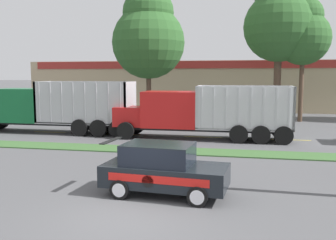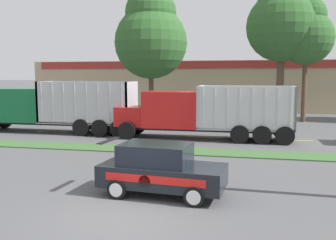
% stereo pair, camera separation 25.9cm
% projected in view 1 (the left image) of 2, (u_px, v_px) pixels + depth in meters
% --- Properties ---
extents(ground_plane, '(600.00, 600.00, 0.00)m').
position_uv_depth(ground_plane, '(128.00, 215.00, 10.60)').
color(ground_plane, '#515154').
extents(grass_verge, '(120.00, 1.79, 0.06)m').
position_uv_depth(grass_verge, '(181.00, 151.00, 19.46)').
color(grass_verge, '#3D6633').
rests_on(grass_verge, ground_plane).
extents(centre_line_2, '(2.40, 0.14, 0.01)m').
position_uv_depth(centre_line_2, '(50.00, 132.00, 26.20)').
color(centre_line_2, yellow).
rests_on(centre_line_2, ground_plane).
extents(centre_line_3, '(2.40, 0.14, 0.01)m').
position_uv_depth(centre_line_3, '(123.00, 134.00, 25.15)').
color(centre_line_3, yellow).
rests_on(centre_line_3, ground_plane).
extents(centre_line_4, '(2.40, 0.14, 0.01)m').
position_uv_depth(centre_line_4, '(203.00, 137.00, 24.09)').
color(centre_line_4, yellow).
rests_on(centre_line_4, ground_plane).
extents(centre_line_5, '(2.40, 0.14, 0.01)m').
position_uv_depth(centre_line_5, '(291.00, 140.00, 23.04)').
color(centre_line_5, yellow).
rests_on(centre_line_5, ground_plane).
extents(dump_truck_mid, '(11.59, 2.57, 3.55)m').
position_uv_depth(dump_truck_mid, '(41.00, 109.00, 26.01)').
color(dump_truck_mid, black).
rests_on(dump_truck_mid, ground_plane).
extents(dump_truck_far_right, '(11.00, 2.59, 3.32)m').
position_uv_depth(dump_truck_far_right, '(188.00, 113.00, 23.40)').
color(dump_truck_far_right, black).
rests_on(dump_truck_far_right, ground_plane).
extents(rally_car, '(4.22, 2.17, 1.74)m').
position_uv_depth(rally_car, '(163.00, 169.00, 12.35)').
color(rally_car, black).
rests_on(rally_car, ground_plane).
extents(store_building_backdrop, '(38.33, 12.10, 5.57)m').
position_uv_depth(store_building_backdrop, '(197.00, 85.00, 46.85)').
color(store_building_backdrop, tan).
rests_on(store_building_backdrop, ground_plane).
extents(tree_behind_left, '(6.28, 6.28, 11.51)m').
position_uv_depth(tree_behind_left, '(148.00, 35.00, 32.18)').
color(tree_behind_left, brown).
rests_on(tree_behind_left, ground_plane).
extents(tree_behind_centre, '(4.54, 4.54, 10.48)m').
position_uv_depth(tree_behind_centre, '(303.00, 33.00, 31.38)').
color(tree_behind_centre, brown).
rests_on(tree_behind_centre, ground_plane).
extents(tree_behind_far_right, '(5.98, 5.98, 12.57)m').
position_uv_depth(tree_behind_far_right, '(279.00, 20.00, 31.71)').
color(tree_behind_far_right, brown).
rests_on(tree_behind_far_right, ground_plane).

